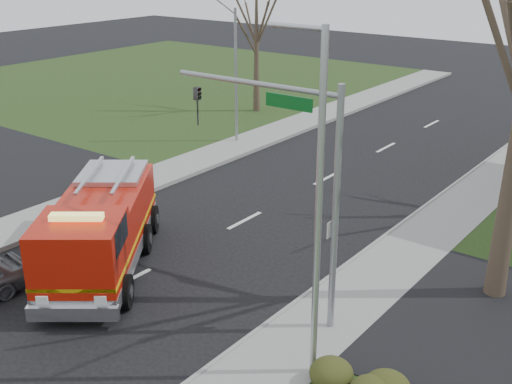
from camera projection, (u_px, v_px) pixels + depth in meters
The scene contains 8 objects.
ground at pixel (127, 281), 20.13m from camera, with size 120.00×120.00×0.00m, color black.
sidewalk_right at pixel (290, 349), 16.61m from camera, with size 2.40×80.00×0.15m, color gray.
sidewalk_left at pixel (12, 230), 23.59m from camera, with size 2.40×80.00×0.15m, color gray.
bare_tree_left at pixel (256, 22), 38.67m from camera, with size 4.50×4.50×9.00m.
traffic_signal_mast at pixel (295, 158), 16.63m from camera, with size 5.29×0.18×6.80m.
streetlight_pole at pixel (317, 203), 14.10m from camera, with size 1.48×0.16×8.40m.
utility_pole_far at pixel (236, 78), 33.13m from camera, with size 0.14×0.14×7.00m, color gray.
fire_engine at pixel (100, 232), 20.43m from camera, with size 6.31×7.24×2.91m.
Camera 1 is at (13.97, -11.74, 9.82)m, focal length 45.00 mm.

